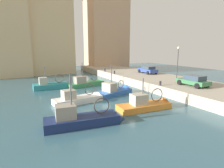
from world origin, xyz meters
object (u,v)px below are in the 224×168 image
(mooring_bollard_mid, at_px, (114,72))
(mooring_bollard_north, at_px, (105,70))
(fishing_boat_navy, at_px, (86,123))
(quay_streetlamp, at_px, (178,57))
(parked_car_blue, at_px, (148,70))
(fishing_boat_orange, at_px, (147,107))
(fishing_boat_green, at_px, (87,85))
(parked_car_green, at_px, (194,80))
(fishing_boat_white, at_px, (81,101))
(mooring_bollard_south, at_px, (160,83))
(fishing_boat_teal, at_px, (53,88))
(fishing_boat_blue, at_px, (116,93))

(mooring_bollard_mid, xyz_separation_m, mooring_bollard_north, (0.00, 4.00, 0.00))
(mooring_bollard_mid, bearing_deg, fishing_boat_navy, -125.08)
(quay_streetlamp, bearing_deg, parked_car_blue, 89.61)
(fishing_boat_orange, distance_m, fishing_boat_green, 13.39)
(parked_car_green, height_order, mooring_bollard_north, parked_car_green)
(parked_car_blue, xyz_separation_m, mooring_bollard_north, (-5.70, 6.41, -0.42))
(fishing_boat_navy, height_order, fishing_boat_white, fishing_boat_navy)
(parked_car_blue, distance_m, mooring_bollard_south, 11.17)
(fishing_boat_navy, bearing_deg, fishing_boat_white, 74.52)
(mooring_bollard_south, distance_m, mooring_bollard_mid, 12.00)
(fishing_boat_teal, xyz_separation_m, parked_car_green, (14.62, -12.45, 1.78))
(fishing_boat_orange, height_order, fishing_boat_white, fishing_boat_orange)
(fishing_boat_orange, bearing_deg, fishing_boat_teal, 114.45)
(quay_streetlamp, bearing_deg, fishing_boat_green, 149.14)
(mooring_bollard_mid, relative_size, quay_streetlamp, 0.11)
(parked_car_green, bearing_deg, parked_car_blue, 78.75)
(fishing_boat_orange, bearing_deg, quay_streetlamp, 30.77)
(fishing_boat_green, distance_m, quay_streetlamp, 14.37)
(fishing_boat_navy, height_order, mooring_bollard_mid, fishing_boat_navy)
(fishing_boat_white, xyz_separation_m, mooring_bollard_south, (9.93, -1.51, 1.35))
(fishing_boat_green, height_order, parked_car_blue, fishing_boat_green)
(fishing_boat_green, height_order, mooring_bollard_north, fishing_boat_green)
(mooring_bollard_south, bearing_deg, fishing_boat_blue, 148.71)
(fishing_boat_green, bearing_deg, mooring_bollard_mid, 21.00)
(fishing_boat_teal, bearing_deg, fishing_boat_blue, -48.46)
(fishing_boat_navy, xyz_separation_m, mooring_bollard_mid, (11.60, 16.52, 1.32))
(fishing_boat_green, bearing_deg, fishing_boat_blue, -78.79)
(fishing_boat_navy, xyz_separation_m, parked_car_blue, (17.30, 14.12, 1.74))
(fishing_boat_orange, xyz_separation_m, mooring_bollard_south, (4.94, 3.69, 1.32))
(fishing_boat_green, height_order, fishing_boat_navy, fishing_boat_navy)
(fishing_boat_navy, height_order, mooring_bollard_north, fishing_boat_navy)
(fishing_boat_navy, bearing_deg, fishing_boat_orange, 7.11)
(parked_car_green, height_order, mooring_bollard_south, parked_car_green)
(fishing_boat_teal, bearing_deg, fishing_boat_orange, -65.55)
(fishing_boat_orange, height_order, mooring_bollard_mid, fishing_boat_orange)
(fishing_boat_white, distance_m, quay_streetlamp, 16.21)
(fishing_boat_orange, relative_size, fishing_boat_white, 1.00)
(fishing_boat_orange, relative_size, fishing_boat_green, 0.90)
(fishing_boat_green, distance_m, mooring_bollard_north, 8.92)
(fishing_boat_navy, xyz_separation_m, mooring_bollard_south, (11.60, 4.52, 1.32))
(fishing_boat_navy, height_order, parked_car_blue, fishing_boat_navy)
(quay_streetlamp, bearing_deg, mooring_bollard_north, 112.88)
(parked_car_blue, xyz_separation_m, parked_car_green, (-2.35, -11.82, -0.01))
(fishing_boat_navy, bearing_deg, mooring_bollard_north, 60.51)
(mooring_bollard_mid, bearing_deg, mooring_bollard_south, -90.00)
(fishing_boat_blue, height_order, fishing_boat_white, fishing_boat_blue)
(fishing_boat_orange, xyz_separation_m, fishing_boat_white, (-4.99, 5.21, -0.03))
(fishing_boat_white, bearing_deg, parked_car_green, -15.73)
(fishing_boat_teal, relative_size, parked_car_green, 1.41)
(parked_car_green, xyz_separation_m, quay_streetlamp, (2.30, 4.84, 2.56))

